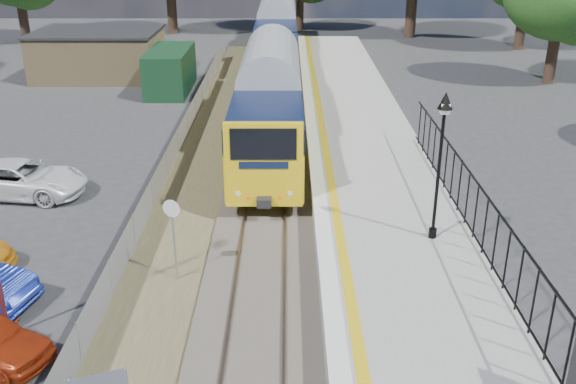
{
  "coord_description": "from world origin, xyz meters",
  "views": [
    {
      "loc": [
        0.82,
        -11.72,
        9.99
      ],
      "look_at": [
        0.83,
        7.0,
        2.0
      ],
      "focal_mm": 40.0,
      "sensor_mm": 36.0,
      "label": 1
    }
  ],
  "objects_px": {
    "victorian_lamp_north": "(442,133)",
    "speed_sign": "(173,227)",
    "train": "(275,50)",
    "car_white": "(22,179)"
  },
  "relations": [
    {
      "from": "victorian_lamp_north",
      "to": "speed_sign",
      "type": "bearing_deg",
      "value": -171.97
    },
    {
      "from": "victorian_lamp_north",
      "to": "train",
      "type": "xyz_separation_m",
      "value": [
        -5.3,
        23.15,
        -1.96
      ]
    },
    {
      "from": "train",
      "to": "speed_sign",
      "type": "distance_m",
      "value": 24.39
    },
    {
      "from": "speed_sign",
      "to": "car_white",
      "type": "distance_m",
      "value": 9.61
    },
    {
      "from": "speed_sign",
      "to": "train",
      "type": "bearing_deg",
      "value": 103.48
    },
    {
      "from": "speed_sign",
      "to": "car_white",
      "type": "xyz_separation_m",
      "value": [
        -7.02,
        6.47,
        -1.1
      ]
    },
    {
      "from": "victorian_lamp_north",
      "to": "car_white",
      "type": "height_order",
      "value": "victorian_lamp_north"
    },
    {
      "from": "train",
      "to": "car_white",
      "type": "relative_size",
      "value": 8.18
    },
    {
      "from": "speed_sign",
      "to": "victorian_lamp_north",
      "type": "bearing_deg",
      "value": 27.4
    },
    {
      "from": "speed_sign",
      "to": "car_white",
      "type": "bearing_deg",
      "value": 156.72
    }
  ]
}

